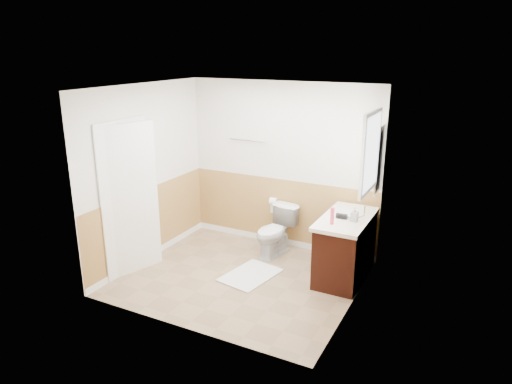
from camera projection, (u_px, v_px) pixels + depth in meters
The scene contains 32 objects.
floor at pixel (241, 278), 6.22m from camera, with size 3.00×3.00×0.00m, color #8C7051.
ceiling at pixel (239, 87), 5.47m from camera, with size 3.00×3.00×0.00m, color white.
wall_back at pixel (282, 166), 6.95m from camera, with size 3.00×3.00×0.00m, color silver.
wall_front at pixel (178, 222), 4.74m from camera, with size 3.00×3.00×0.00m, color silver.
wall_left at pixel (146, 174), 6.50m from camera, with size 3.00×3.00×0.00m, color silver.
wall_right at pixel (357, 206), 5.20m from camera, with size 3.00×3.00×0.00m, color silver.
wainscot_back at pixel (281, 213), 7.17m from camera, with size 3.00×3.00×0.00m, color #A48041.
wainscot_front at pixel (183, 287), 4.97m from camera, with size 3.00×3.00×0.00m, color #A48041.
wainscot_left at pixel (150, 225), 6.71m from camera, with size 2.60×2.60×0.00m, color #A48041.
wainscot_right at pixel (352, 267), 5.43m from camera, with size 2.60×2.60×0.00m, color #A48041.
toilet at pixel (275, 231), 6.83m from camera, with size 0.40×0.71×0.72m, color silver.
bath_mat at pixel (250, 275), 6.27m from camera, with size 0.55×0.80×0.02m, color silver.
vanity_cabinet at pixel (345, 249), 6.14m from camera, with size 0.55×1.10×0.80m, color black.
vanity_knob_left at pixel (322, 237), 6.14m from camera, with size 0.03×0.03×0.03m, color silver.
vanity_knob_right at pixel (326, 232), 6.31m from camera, with size 0.03×0.03×0.03m, color silver.
countertop at pixel (346, 219), 6.02m from camera, with size 0.60×1.15×0.05m, color white.
sink_basin at pixel (350, 213), 6.13m from camera, with size 0.36×0.36×0.02m, color silver.
faucet at pixel (364, 211), 6.03m from camera, with size 0.02×0.02×0.14m, color #BABAC1.
lotion_bottle at pixel (332, 216), 5.74m from camera, with size 0.05×0.05×0.22m, color #DA3859.
soap_dispenser at pixel (355, 214), 5.84m from camera, with size 0.09×0.09×0.19m, color #969FA9.
hair_dryer_body at pixel (342, 216), 5.95m from camera, with size 0.07×0.07×0.14m, color black.
hair_dryer_handle at pixel (340, 217), 5.98m from camera, with size 0.03×0.03×0.07m, color black.
mirror_panel at pixel (380, 160), 6.05m from camera, with size 0.02×0.35×0.90m, color silver.
window_frame at pixel (371, 152), 5.56m from camera, with size 0.04×0.80×1.00m, color white.
window_glass at pixel (372, 152), 5.55m from camera, with size 0.01×0.70×0.90m, color white.
door at pixel (131, 200), 6.14m from camera, with size 0.05×0.80×2.04m, color white.
door_frame at pixel (127, 199), 6.17m from camera, with size 0.02×0.92×2.10m, color white.
door_knob at pixel (151, 199), 6.41m from camera, with size 0.06×0.06×0.06m, color silver.
towel_bar at pixel (248, 140), 7.04m from camera, with size 0.02×0.02×0.62m, color silver.
tp_holder_bar at pixel (273, 201), 7.10m from camera, with size 0.02×0.02×0.14m, color silver.
tp_roll at pixel (273, 201), 7.10m from camera, with size 0.11×0.11×0.10m, color white.
tp_sheet at pixel (273, 208), 7.13m from camera, with size 0.10×0.01×0.16m, color white.
Camera 1 is at (2.72, -4.89, 2.95)m, focal length 32.62 mm.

